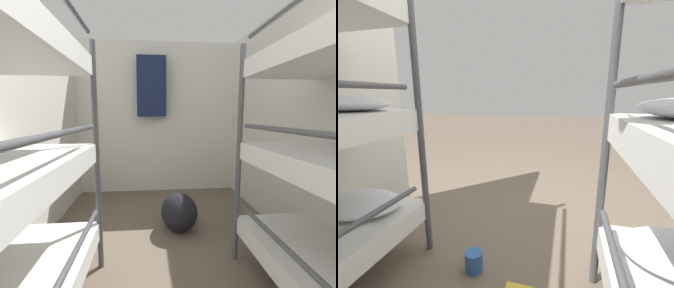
# 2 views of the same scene
# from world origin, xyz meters

# --- Properties ---
(ground_plane) EXTENTS (20.00, 20.00, 0.00)m
(ground_plane) POSITION_xyz_m (0.00, 0.00, 0.00)
(ground_plane) COLOR #6B5B4C
(tin_can) EXTENTS (0.12, 0.12, 0.13)m
(tin_can) POSITION_xyz_m (0.17, 0.68, 0.07)
(tin_can) COLOR #2D569E
(tin_can) RESTS_ON ground_plane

